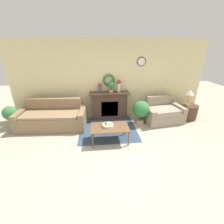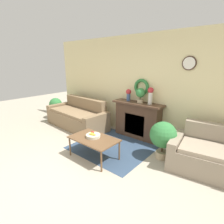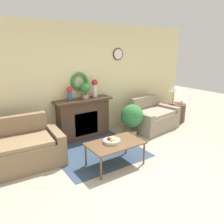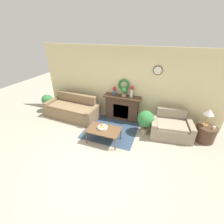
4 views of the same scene
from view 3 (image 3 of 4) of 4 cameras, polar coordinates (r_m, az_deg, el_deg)
The scene contains 15 objects.
ground_plane at distance 3.84m, azimuth 10.13°, elevation -17.64°, with size 16.00×16.00×0.00m, color #ADA38E.
floor_rug at distance 4.79m, azimuth -3.95°, elevation -10.11°, with size 1.80×1.73×0.01m.
wall_back at distance 5.36m, azimuth -8.33°, elevation 7.81°, with size 6.80×0.15×2.70m.
fireplace at distance 5.35m, azimuth -7.47°, elevation -1.59°, with size 1.40×0.41×0.98m.
couch_left at distance 4.46m, azimuth -26.89°, elevation -9.52°, with size 2.18×1.04×0.89m.
loveseat_right at distance 6.08m, azimuth 10.25°, elevation -1.45°, with size 1.41×1.08×0.84m.
coffee_table at distance 4.08m, azimuth 0.82°, elevation -8.53°, with size 1.03×0.63×0.46m.
fruit_bowl at distance 4.05m, azimuth -0.06°, elevation -7.55°, with size 0.31×0.31×0.12m.
side_table_by_loveseat at distance 6.88m, azimuth 16.16°, elevation -0.07°, with size 0.59×0.59×0.52m.
table_lamp at distance 6.70m, azimuth 15.84°, elevation 5.78°, with size 0.30×0.30×0.56m.
mug at distance 6.84m, azimuth 17.74°, elevation 2.39°, with size 0.08×0.08×0.10m.
vase_on_mantel_left at distance 5.06m, azimuth -11.01°, elevation 5.06°, with size 0.15×0.15×0.32m.
vase_on_mantel_right at distance 5.33m, azimuth -4.52°, elevation 6.58°, with size 0.15×0.15×0.43m.
potted_plant_on_mantel at distance 5.19m, azimuth -7.02°, elevation 6.08°, with size 0.25×0.25×0.39m.
potted_plant_floor_by_loveseat at distance 5.36m, azimuth 5.27°, elevation -1.22°, with size 0.56×0.56×0.82m.
Camera 3 is at (-2.28, -2.24, 2.13)m, focal length 35.00 mm.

